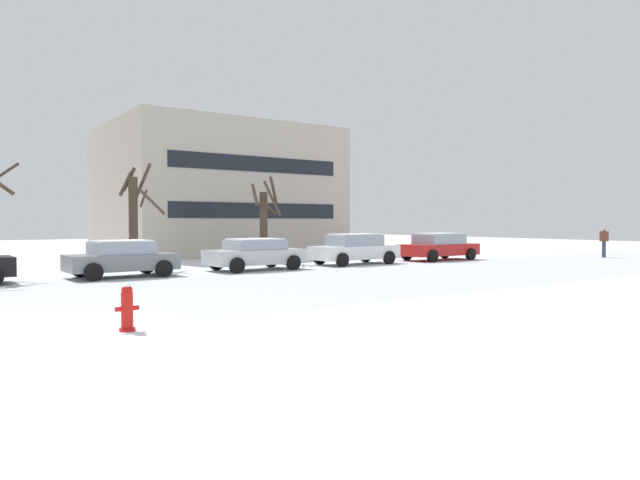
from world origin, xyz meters
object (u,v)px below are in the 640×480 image
(parked_car_gray, at_px, (122,258))
(parked_car_silver, at_px, (255,254))
(parked_car_red, at_px, (439,246))
(pedestrian_crossing, at_px, (604,240))
(fire_hydrant, at_px, (127,307))
(parked_car_white, at_px, (355,249))

(parked_car_gray, relative_size, parked_car_silver, 0.94)
(parked_car_red, relative_size, pedestrian_crossing, 2.64)
(parked_car_silver, distance_m, parked_car_red, 11.19)
(fire_hydrant, relative_size, parked_car_silver, 0.22)
(parked_car_gray, xyz_separation_m, parked_car_silver, (5.60, -0.08, -0.01))
(fire_hydrant, relative_size, parked_car_white, 0.20)
(parked_car_gray, bearing_deg, parked_car_white, 0.63)
(parked_car_white, relative_size, pedestrian_crossing, 2.59)
(parked_car_silver, relative_size, parked_car_red, 0.91)
(fire_hydrant, distance_m, parked_car_gray, 11.27)
(parked_car_gray, height_order, parked_car_silver, parked_car_gray)
(parked_car_gray, distance_m, pedestrian_crossing, 26.64)
(parked_car_gray, distance_m, parked_car_red, 16.79)
(parked_car_white, bearing_deg, parked_car_silver, -177.92)
(parked_car_white, xyz_separation_m, pedestrian_crossing, (15.15, -4.09, 0.27))
(parked_car_gray, distance_m, parked_car_white, 11.19)
(parked_car_red, bearing_deg, parked_car_white, 177.43)
(fire_hydrant, height_order, parked_car_gray, parked_car_gray)
(parked_car_white, distance_m, parked_car_red, 5.60)
(fire_hydrant, xyz_separation_m, parked_car_white, (14.20, 10.98, 0.30))
(parked_car_gray, relative_size, parked_car_white, 0.87)
(parked_car_white, height_order, parked_car_red, parked_car_white)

